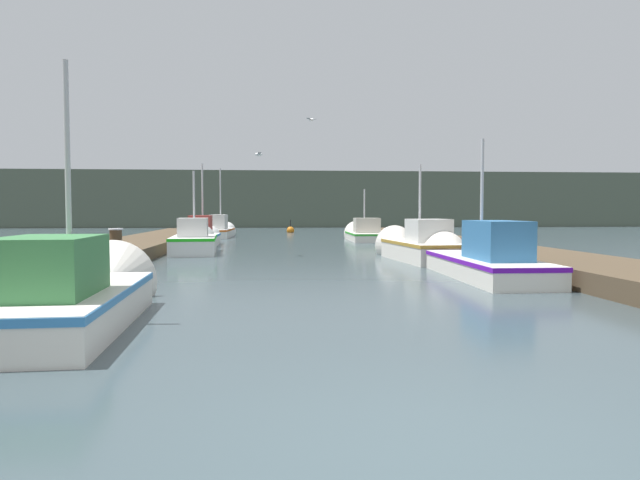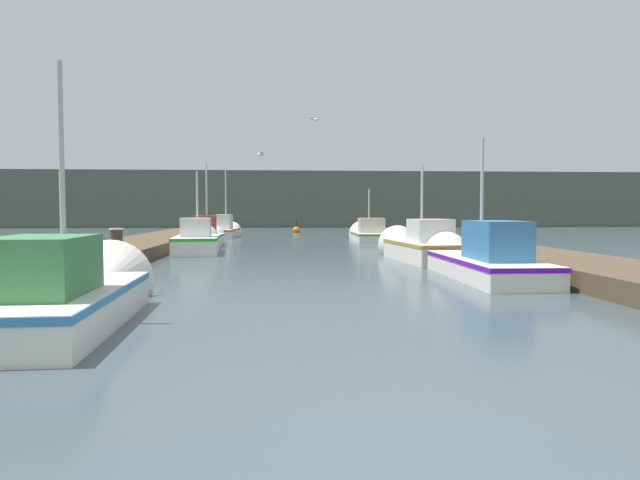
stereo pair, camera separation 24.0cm
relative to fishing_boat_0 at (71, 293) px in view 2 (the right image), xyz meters
The scene contains 17 objects.
ground_plane 6.48m from the fishing_boat_0, 51.48° to the right, with size 200.00×200.00×0.00m.
dock_left 11.23m from the fishing_boat_0, 102.89° to the left, with size 2.93×40.00×0.44m.
dock_right 15.20m from the fishing_boat_0, 46.02° to the left, with size 2.93×40.00×0.44m.
distant_shore_ridge 54.29m from the fishing_boat_0, 85.74° to the left, with size 120.00×16.00×5.48m.
fishing_boat_0 is the anchor object (origin of this frame).
fishing_boat_1 9.77m from the fishing_boat_0, 33.51° to the left, with size 1.72×6.23×3.93m.
fishing_boat_2 12.78m from the fishing_boat_0, 52.26° to the left, with size 2.00×5.27×3.61m.
fishing_boat_3 13.99m from the fishing_boat_0, 90.19° to the left, with size 1.94×4.92×3.62m.
fishing_boat_4 18.19m from the fishing_boat_0, 90.64° to the left, with size 1.37×5.44×4.18m.
fishing_boat_5 24.18m from the fishing_boat_0, 70.42° to the left, with size 1.79×5.62×3.39m.
fishing_boat_6 27.21m from the fishing_boat_0, 90.23° to the left, with size 1.54×5.80×4.61m.
mooring_piling_0 1.38m from the fishing_boat_0, 146.91° to the left, with size 0.34×0.34×1.14m.
mooring_piling_1 27.68m from the fishing_boat_0, 92.43° to the left, with size 0.24×0.24×0.98m.
mooring_piling_2 6.28m from the fishing_boat_0, 99.48° to the left, with size 0.35×0.35×1.19m.
channel_buoy 34.10m from the fishing_boat_0, 82.49° to the left, with size 0.57×0.57×1.07m.
seagull_lead 17.20m from the fishing_boat_0, 73.42° to the left, with size 0.48×0.46×0.12m.
seagull_1 12.64m from the fishing_boat_0, 78.13° to the left, with size 0.30×0.56×0.12m.
Camera 2 is at (-0.91, -3.71, 1.65)m, focal length 32.00 mm.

